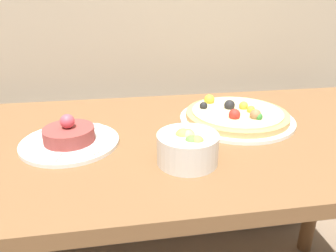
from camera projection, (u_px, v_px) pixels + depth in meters
name	position (u px, v px, depth m)	size (l,w,h in m)	color
dining_table	(180.00, 169.00, 0.91)	(1.43, 0.69, 0.75)	brown
pizza_plate	(236.00, 116.00, 0.96)	(0.33, 0.33, 0.06)	white
tartare_plate	(69.00, 138.00, 0.81)	(0.24, 0.24, 0.08)	white
small_bowl	(188.00, 147.00, 0.72)	(0.14, 0.14, 0.08)	silver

